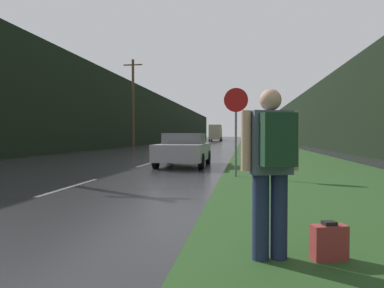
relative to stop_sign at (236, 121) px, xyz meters
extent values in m
cube|color=#26471E|center=(2.55, 30.26, -1.77)|extent=(6.00, 240.00, 0.02)
cube|color=silver|center=(-4.15, -2.69, -1.78)|extent=(0.12, 3.00, 0.01)
cube|color=silver|center=(-4.15, 4.31, -1.78)|extent=(0.12, 3.00, 0.01)
cube|color=silver|center=(-4.15, 11.31, -1.78)|extent=(0.12, 3.00, 0.01)
cube|color=silver|center=(-4.15, 18.31, -1.78)|extent=(0.12, 3.00, 0.01)
cube|color=silver|center=(-4.15, 25.31, -1.78)|extent=(0.12, 3.00, 0.01)
cube|color=black|center=(-13.85, 40.26, 2.07)|extent=(2.00, 140.00, 7.69)
cube|color=black|center=(8.55, 40.26, 1.52)|extent=(2.00, 140.00, 6.60)
cylinder|color=#4C3823|center=(-10.04, 20.11, 2.43)|extent=(0.24, 0.24, 8.42)
cube|color=#4C3823|center=(-10.04, 20.11, 6.14)|extent=(1.80, 0.10, 0.10)
cylinder|color=slate|center=(0.00, 0.00, -0.75)|extent=(0.07, 0.07, 2.06)
cylinder|color=#B71414|center=(0.00, 0.00, 0.66)|extent=(0.76, 0.02, 0.76)
cylinder|color=#1E2847|center=(0.42, -7.24, -1.32)|extent=(0.18, 0.18, 0.92)
cylinder|color=#1E2847|center=(0.62, -7.18, -1.32)|extent=(0.18, 0.18, 0.92)
cube|color=#4C5666|center=(0.52, -7.21, -0.53)|extent=(0.47, 0.35, 0.66)
sphere|color=tan|center=(0.52, -7.21, -0.08)|extent=(0.23, 0.23, 0.23)
cylinder|color=tan|center=(0.27, -7.29, -0.51)|extent=(0.10, 0.10, 0.62)
cylinder|color=tan|center=(0.77, -7.13, -0.51)|extent=(0.10, 0.10, 0.62)
cube|color=#193823|center=(0.58, -7.41, -0.50)|extent=(0.38, 0.27, 0.53)
cube|color=#9E3333|center=(1.13, -7.15, -1.59)|extent=(0.40, 0.25, 0.39)
cube|color=black|center=(1.13, -7.15, -1.37)|extent=(0.16, 0.14, 0.04)
cube|color=#9E9EA3|center=(-2.30, 3.61, -1.16)|extent=(1.93, 4.01, 0.68)
cube|color=#5E5E61|center=(-2.30, 3.81, -0.59)|extent=(1.64, 1.81, 0.45)
cylinder|color=black|center=(-1.39, 2.37, -1.47)|extent=(0.20, 0.62, 0.62)
cylinder|color=black|center=(-3.22, 2.37, -1.47)|extent=(0.20, 0.62, 0.62)
cylinder|color=black|center=(-1.39, 4.85, -1.47)|extent=(0.20, 0.62, 0.62)
cylinder|color=black|center=(-3.22, 4.85, -1.47)|extent=(0.20, 0.62, 0.62)
cube|color=#6E684F|center=(-6.00, 69.11, -0.17)|extent=(2.35, 2.59, 2.42)
cube|color=tan|center=(-6.00, 65.18, 0.24)|extent=(2.48, 5.27, 3.22)
cylinder|color=black|center=(-7.18, 68.85, -1.33)|extent=(0.28, 0.90, 0.90)
cylinder|color=black|center=(-4.83, 68.85, -1.33)|extent=(0.28, 0.90, 0.90)
cylinder|color=black|center=(-7.18, 63.86, -1.33)|extent=(0.28, 0.90, 0.90)
cylinder|color=black|center=(-4.83, 63.86, -1.33)|extent=(0.28, 0.90, 0.90)
camera|label=1|loc=(0.24, -10.87, -0.45)|focal=32.00mm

